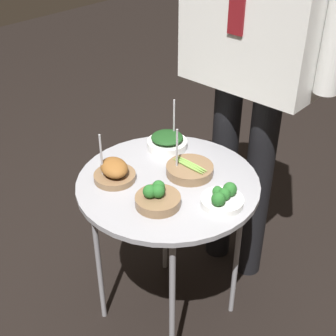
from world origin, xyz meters
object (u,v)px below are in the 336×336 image
object	(u,v)px
bowl_asparagus_front_center	(190,169)
bowl_broccoli_mid_left	(157,198)
serving_cart	(168,193)
bowl_roast_near_rim	(114,172)
bowl_spinach_mid_right	(167,142)
bowl_broccoli_front_left	(223,198)
waiter_figure	(257,16)

from	to	relation	value
bowl_asparagus_front_center	bowl_broccoli_mid_left	world-z (taller)	bowl_asparagus_front_center
serving_cart	bowl_roast_near_rim	size ratio (longest dim) A/B	3.84
bowl_asparagus_front_center	bowl_spinach_mid_right	xyz separation A→B (m)	(-0.17, 0.08, 0.01)
bowl_broccoli_front_left	bowl_broccoli_mid_left	bearing A→B (deg)	-138.28
bowl_spinach_mid_right	bowl_broccoli_front_left	xyz separation A→B (m)	(0.35, -0.14, -0.00)
bowl_broccoli_mid_left	bowl_spinach_mid_right	distance (m)	0.34
bowl_broccoli_mid_left	waiter_figure	size ratio (longest dim) A/B	0.08
bowl_roast_near_rim	bowl_broccoli_front_left	size ratio (longest dim) A/B	1.29
bowl_asparagus_front_center	bowl_spinach_mid_right	size ratio (longest dim) A/B	0.94
serving_cart	bowl_broccoli_front_left	world-z (taller)	bowl_broccoli_front_left
bowl_roast_near_rim	bowl_spinach_mid_right	world-z (taller)	bowl_spinach_mid_right
waiter_figure	bowl_broccoli_mid_left	bearing A→B (deg)	-84.75
bowl_roast_near_rim	waiter_figure	world-z (taller)	waiter_figure
bowl_broccoli_front_left	waiter_figure	world-z (taller)	waiter_figure
bowl_asparagus_front_center	waiter_figure	world-z (taller)	waiter_figure
serving_cart	bowl_broccoli_mid_left	world-z (taller)	bowl_broccoli_mid_left
serving_cart	waiter_figure	bearing A→B (deg)	88.56
bowl_asparagus_front_center	bowl_roast_near_rim	distance (m)	0.25
waiter_figure	bowl_broccoli_front_left	bearing A→B (deg)	-64.30
serving_cart	bowl_asparagus_front_center	distance (m)	0.11
bowl_roast_near_rim	bowl_broccoli_mid_left	distance (m)	0.20
bowl_asparagus_front_center	bowl_roast_near_rim	size ratio (longest dim) A/B	1.00
waiter_figure	serving_cart	bearing A→B (deg)	-91.44
bowl_spinach_mid_right	bowl_broccoli_front_left	world-z (taller)	bowl_spinach_mid_right
waiter_figure	bowl_roast_near_rim	bearing A→B (deg)	-105.13
bowl_spinach_mid_right	bowl_broccoli_front_left	bearing A→B (deg)	-21.46
bowl_roast_near_rim	bowl_asparagus_front_center	bearing A→B (deg)	49.67
bowl_roast_near_rim	bowl_broccoli_mid_left	size ratio (longest dim) A/B	1.21
bowl_broccoli_front_left	serving_cart	bearing A→B (deg)	-175.70
serving_cart	bowl_roast_near_rim	bearing A→B (deg)	-140.31
bowl_spinach_mid_right	waiter_figure	distance (m)	0.53
serving_cart	bowl_broccoli_front_left	xyz separation A→B (m)	(0.21, 0.02, 0.08)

